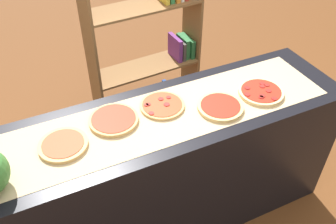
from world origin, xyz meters
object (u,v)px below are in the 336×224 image
pizza_plain_3 (220,107)px  bookshelf (157,40)px  pizza_pepperoni_2 (162,105)px  pizza_pepperoni_4 (261,92)px  pizza_plain_0 (63,145)px  pizza_plain_1 (114,120)px

pizza_plain_3 → bookshelf: bookshelf is taller
pizza_pepperoni_2 → bookshelf: (0.40, 1.00, -0.17)m
pizza_pepperoni_2 → pizza_pepperoni_4: pizza_pepperoni_4 is taller
pizza_plain_0 → pizza_pepperoni_4: 1.18m
pizza_plain_0 → pizza_pepperoni_2: 0.59m
pizza_plain_0 → pizza_plain_3: same height
pizza_plain_0 → bookshelf: bearing=47.4°
bookshelf → pizza_pepperoni_2: bearing=-111.9°
pizza_pepperoni_2 → pizza_plain_3: bearing=-28.0°
pizza_plain_3 → pizza_pepperoni_4: size_ratio=0.98×
pizza_plain_1 → pizza_pepperoni_4: pizza_pepperoni_4 is taller
pizza_pepperoni_2 → pizza_plain_0: bearing=-172.5°
pizza_plain_3 → bookshelf: bearing=84.7°
pizza_plain_3 → pizza_pepperoni_4: (0.29, 0.01, 0.00)m
bookshelf → pizza_plain_0: bearing=-132.6°
pizza_plain_1 → pizza_pepperoni_4: (0.88, -0.14, 0.00)m
pizza_plain_3 → bookshelf: (0.11, 1.16, -0.17)m
pizza_plain_0 → pizza_plain_3: (0.88, -0.08, 0.00)m
pizza_plain_3 → pizza_pepperoni_4: bearing=2.9°
pizza_pepperoni_4 → bookshelf: (-0.19, 1.14, -0.18)m
pizza_pepperoni_2 → pizza_plain_3: pizza_plain_3 is taller
pizza_pepperoni_4 → bookshelf: 1.17m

